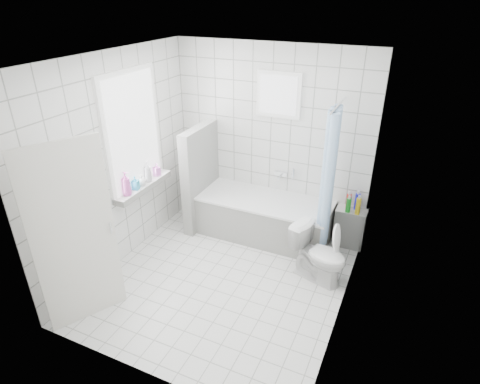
% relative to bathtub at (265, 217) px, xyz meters
% --- Properties ---
extents(ground, '(3.00, 3.00, 0.00)m').
position_rel_bathtub_xyz_m(ground, '(-0.09, -1.12, -0.29)').
color(ground, white).
rests_on(ground, ground).
extents(ceiling, '(3.00, 3.00, 0.00)m').
position_rel_bathtub_xyz_m(ceiling, '(-0.09, -1.12, 2.31)').
color(ceiling, white).
rests_on(ceiling, ground).
extents(wall_back, '(2.80, 0.02, 2.60)m').
position_rel_bathtub_xyz_m(wall_back, '(-0.09, 0.38, 1.01)').
color(wall_back, white).
rests_on(wall_back, ground).
extents(wall_front, '(2.80, 0.02, 2.60)m').
position_rel_bathtub_xyz_m(wall_front, '(-0.09, -2.62, 1.01)').
color(wall_front, white).
rests_on(wall_front, ground).
extents(wall_left, '(0.02, 3.00, 2.60)m').
position_rel_bathtub_xyz_m(wall_left, '(-1.49, -1.12, 1.01)').
color(wall_left, white).
rests_on(wall_left, ground).
extents(wall_right, '(0.02, 3.00, 2.60)m').
position_rel_bathtub_xyz_m(wall_right, '(1.31, -1.12, 1.01)').
color(wall_right, white).
rests_on(wall_right, ground).
extents(window_left, '(0.01, 0.90, 1.40)m').
position_rel_bathtub_xyz_m(window_left, '(-1.44, -0.82, 1.31)').
color(window_left, white).
rests_on(window_left, wall_left).
extents(window_back, '(0.50, 0.01, 0.50)m').
position_rel_bathtub_xyz_m(window_back, '(0.01, 0.33, 1.66)').
color(window_back, white).
rests_on(window_back, wall_back).
extents(window_sill, '(0.18, 1.02, 0.08)m').
position_rel_bathtub_xyz_m(window_sill, '(-1.40, -0.82, 0.57)').
color(window_sill, white).
rests_on(window_sill, wall_left).
extents(door, '(0.41, 0.72, 2.00)m').
position_rel_bathtub_xyz_m(door, '(-1.15, -2.25, 0.71)').
color(door, silver).
rests_on(door, ground).
extents(bathtub, '(1.84, 0.77, 0.58)m').
position_rel_bathtub_xyz_m(bathtub, '(0.00, 0.00, 0.00)').
color(bathtub, white).
rests_on(bathtub, ground).
extents(partition_wall, '(0.15, 0.85, 1.50)m').
position_rel_bathtub_xyz_m(partition_wall, '(-0.99, -0.05, 0.46)').
color(partition_wall, white).
rests_on(partition_wall, ground).
extents(tiled_ledge, '(0.40, 0.24, 0.55)m').
position_rel_bathtub_xyz_m(tiled_ledge, '(1.14, 0.25, -0.02)').
color(tiled_ledge, white).
rests_on(tiled_ledge, ground).
extents(toilet, '(0.76, 0.57, 0.69)m').
position_rel_bathtub_xyz_m(toilet, '(0.94, -0.62, 0.06)').
color(toilet, white).
rests_on(toilet, ground).
extents(curtain_rod, '(0.02, 0.80, 0.02)m').
position_rel_bathtub_xyz_m(curtain_rod, '(0.86, -0.02, 1.71)').
color(curtain_rod, silver).
rests_on(curtain_rod, wall_back).
extents(shower_curtain, '(0.14, 0.48, 1.78)m').
position_rel_bathtub_xyz_m(shower_curtain, '(0.86, -0.16, 0.81)').
color(shower_curtain, '#498DD7').
rests_on(shower_curtain, curtain_rod).
extents(tub_faucet, '(0.18, 0.06, 0.06)m').
position_rel_bathtub_xyz_m(tub_faucet, '(0.10, 0.33, 0.56)').
color(tub_faucet, silver).
rests_on(tub_faucet, wall_back).
extents(sill_bottles, '(0.14, 0.76, 0.31)m').
position_rel_bathtub_xyz_m(sill_bottles, '(-1.39, -0.91, 0.73)').
color(sill_bottles, '#2CA0C8').
rests_on(sill_bottles, window_sill).
extents(ledge_bottles, '(0.21, 0.18, 0.23)m').
position_rel_bathtub_xyz_m(ledge_bottles, '(1.15, 0.24, 0.37)').
color(ledge_bottles, '#199B23').
rests_on(ledge_bottles, tiled_ledge).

